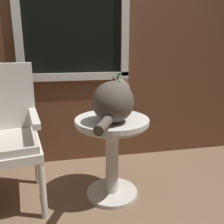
% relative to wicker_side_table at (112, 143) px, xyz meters
% --- Properties ---
extents(ground_plane, '(6.00, 6.00, 0.00)m').
position_rel_wicker_side_table_xyz_m(ground_plane, '(-0.19, -0.18, -0.44)').
color(ground_plane, '#7F6047').
extents(back_wall, '(4.00, 0.07, 2.60)m').
position_rel_wicker_side_table_xyz_m(back_wall, '(-0.19, 0.69, 0.86)').
color(back_wall, brown).
rests_on(back_wall, ground_plane).
extents(wicker_side_table, '(0.54, 0.54, 0.62)m').
position_rel_wicker_side_table_xyz_m(wicker_side_table, '(0.00, 0.00, 0.00)').
color(wicker_side_table, silver).
rests_on(wicker_side_table, ground_plane).
extents(cat, '(0.39, 0.60, 0.29)m').
position_rel_wicker_side_table_xyz_m(cat, '(0.00, -0.06, 0.33)').
color(cat, brown).
rests_on(cat, wicker_side_table).
extents(pewter_vase_with_ivy, '(0.13, 0.13, 0.31)m').
position_rel_wicker_side_table_xyz_m(pewter_vase_with_ivy, '(0.05, 0.09, 0.28)').
color(pewter_vase_with_ivy, slate).
rests_on(pewter_vase_with_ivy, wicker_side_table).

